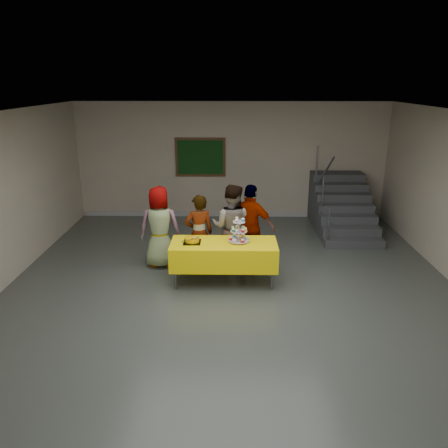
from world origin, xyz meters
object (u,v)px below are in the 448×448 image
(schoolchild_a, at_px, (160,227))
(cupcake_stand, at_px, (239,233))
(noticeboard, at_px, (200,157))
(schoolchild_b, at_px, (199,233))
(staircase, at_px, (340,208))
(bake_table, at_px, (224,254))
(schoolchild_d, at_px, (251,227))
(schoolchild_c, at_px, (232,227))
(bear_cake, at_px, (192,239))

(schoolchild_a, bearing_deg, cupcake_stand, 153.58)
(noticeboard, bearing_deg, schoolchild_b, -86.80)
(cupcake_stand, distance_m, schoolchild_b, 0.91)
(schoolchild_b, distance_m, staircase, 4.25)
(schoolchild_b, bearing_deg, noticeboard, -102.32)
(bake_table, xyz_separation_m, schoolchild_d, (0.50, 0.72, 0.27))
(schoolchild_a, height_order, staircase, staircase)
(schoolchild_d, relative_size, staircase, 0.69)
(bake_table, height_order, schoolchild_a, schoolchild_a)
(schoolchild_c, height_order, staircase, staircase)
(bake_table, bearing_deg, cupcake_stand, 10.80)
(schoolchild_a, relative_size, schoolchild_d, 0.97)
(bake_table, relative_size, staircase, 0.78)
(bear_cake, height_order, schoolchild_b, schoolchild_b)
(schoolchild_c, distance_m, staircase, 3.69)
(schoolchild_a, height_order, schoolchild_d, schoolchild_d)
(schoolchild_a, xyz_separation_m, schoolchild_d, (1.75, -0.03, 0.02))
(cupcake_stand, height_order, schoolchild_a, schoolchild_a)
(schoolchild_b, relative_size, staircase, 0.62)
(bear_cake, relative_size, schoolchild_d, 0.22)
(schoolchild_b, bearing_deg, cupcake_stand, 130.80)
(schoolchild_c, relative_size, noticeboard, 1.28)
(bake_table, bearing_deg, schoolchild_d, 55.05)
(schoolchild_a, height_order, noticeboard, noticeboard)
(bear_cake, height_order, schoolchild_c, schoolchild_c)
(schoolchild_b, distance_m, schoolchild_d, 1.00)
(bake_table, bearing_deg, schoolchild_a, 149.13)
(bear_cake, bearing_deg, schoolchild_c, 45.09)
(schoolchild_c, xyz_separation_m, noticeboard, (-0.81, 3.34, 0.77))
(cupcake_stand, bearing_deg, noticeboard, 103.24)
(bake_table, relative_size, cupcake_stand, 4.22)
(schoolchild_d, bearing_deg, cupcake_stand, 92.51)
(bake_table, xyz_separation_m, bear_cake, (-0.56, -0.00, 0.27))
(schoolchild_b, distance_m, schoolchild_c, 0.64)
(schoolchild_a, xyz_separation_m, noticeboard, (0.58, 3.28, 0.80))
(bake_table, bearing_deg, noticeboard, 99.46)
(bake_table, distance_m, noticeboard, 4.22)
(bear_cake, bearing_deg, schoolchild_b, 81.51)
(bear_cake, xyz_separation_m, schoolchild_c, (0.70, 0.70, 0.00))
(bear_cake, height_order, noticeboard, noticeboard)
(bear_cake, height_order, schoolchild_d, schoolchild_d)
(cupcake_stand, xyz_separation_m, staircase, (2.57, 3.14, -0.45))
(bake_table, distance_m, schoolchild_c, 0.76)
(cupcake_stand, distance_m, schoolchild_a, 1.67)
(schoolchild_b, height_order, noticeboard, noticeboard)
(cupcake_stand, distance_m, staircase, 4.08)
(bake_table, bearing_deg, bear_cake, -179.64)
(schoolchild_d, bearing_deg, schoolchild_b, 32.21)
(schoolchild_c, bearing_deg, bear_cake, 58.97)
(cupcake_stand, distance_m, schoolchild_c, 0.67)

